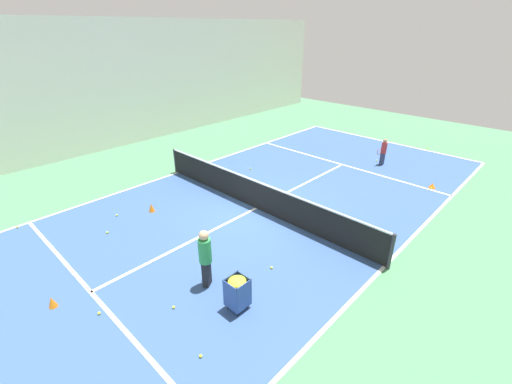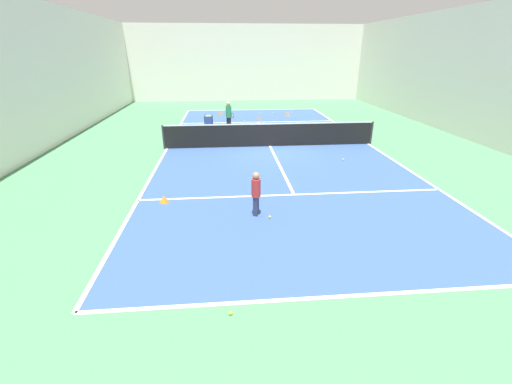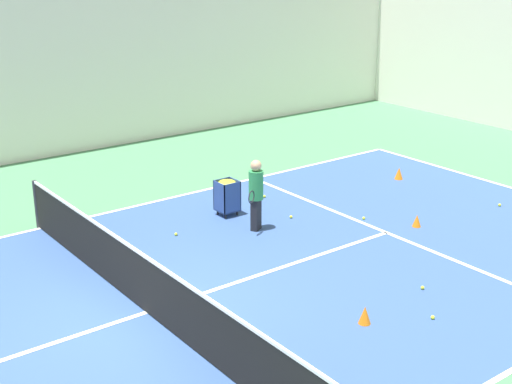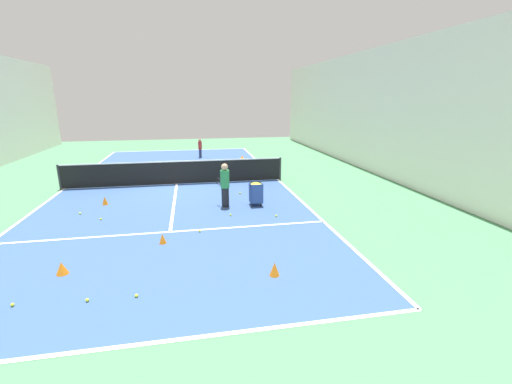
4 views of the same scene
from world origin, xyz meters
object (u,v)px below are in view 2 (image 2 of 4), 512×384
coach_at_net (229,114)px  tennis_net (270,135)px  player_near_baseline (256,191)px  training_cone_1 (164,199)px  ball_cart (209,120)px  training_cone_0 (220,112)px

coach_at_net → tennis_net: bearing=-1.6°
player_near_baseline → training_cone_1: bearing=89.0°
player_near_baseline → coach_at_net: size_ratio=0.78×
coach_at_net → training_cone_1: size_ratio=5.83×
player_near_baseline → ball_cart: bearing=29.8°
tennis_net → training_cone_1: (-4.01, -6.18, -0.46)m
player_near_baseline → training_cone_1: 2.95m
coach_at_net → ball_cart: 1.19m
ball_cart → training_cone_0: 5.29m
training_cone_1 → coach_at_net: bearing=77.9°
tennis_net → training_cone_0: bearing=105.1°
tennis_net → ball_cart: size_ratio=11.64×
tennis_net → ball_cart: 4.86m
coach_at_net → training_cone_1: bearing=-40.1°
tennis_net → training_cone_0: (-2.45, 9.06, -0.40)m
training_cone_0 → training_cone_1: size_ratio=1.15×
coach_at_net → training_cone_1: 10.22m
player_near_baseline → training_cone_1: player_near_baseline is taller
player_near_baseline → training_cone_0: size_ratio=3.96×
tennis_net → player_near_baseline: 7.39m
coach_at_net → ball_cart: size_ratio=1.87×
player_near_baseline → coach_at_net: 11.06m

